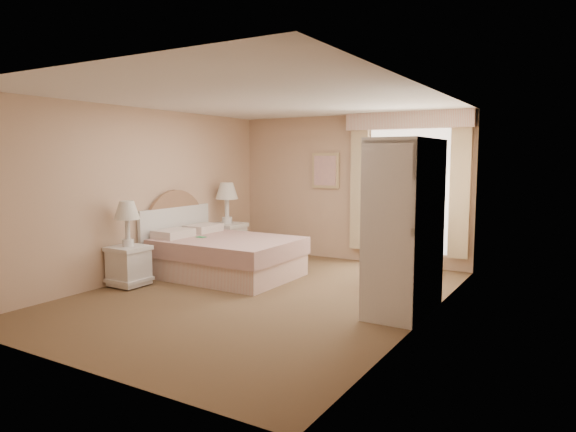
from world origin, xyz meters
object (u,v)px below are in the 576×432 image
Objects in this scene: nightstand_near at (128,255)px; cafe_chair at (386,247)px; bed at (222,254)px; round_table at (412,237)px; armoire at (405,241)px; nightstand_far at (227,231)px.

nightstand_near is 3.61m from cafe_chair.
bed is 2.34× the size of cafe_chair.
nightstand_near reaches higher than cafe_chair.
armoire is at bearing -74.69° from round_table.
nightstand_near is 0.59× the size of armoire.
nightstand_near is at bearing -167.64° from armoire.
cafe_chair reaches higher than round_table.
bed reaches higher than round_table.
cafe_chair is (2.97, 2.05, 0.07)m from nightstand_near.
bed is 1.04× the size of armoire.
nightstand_far is at bearing 158.63° from armoire.
nightstand_far is at bearing -166.81° from round_table.
armoire is (0.68, -1.25, 0.31)m from cafe_chair.
armoire is at bearing -56.70° from cafe_chair.
round_table is at bearing 13.19° from nightstand_far.
nightstand_near is at bearing -140.72° from cafe_chair.
cafe_chair is at bearing -95.99° from round_table.
nightstand_near is 4.25m from round_table.
armoire reaches higher than cafe_chair.
cafe_chair is at bearing 21.33° from bed.
bed is at bearing -154.00° from cafe_chair.
nightstand_far is 1.51× the size of cafe_chair.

